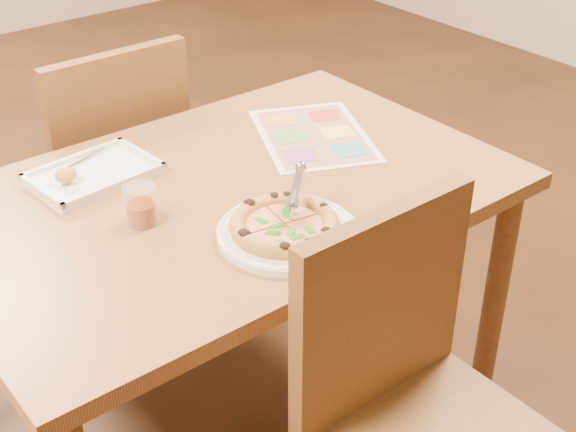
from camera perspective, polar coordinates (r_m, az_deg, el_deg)
dining_table at (r=1.90m, az=-4.25°, el=-0.25°), size 1.30×0.85×0.72m
chair_near at (r=1.58m, az=8.71°, el=-11.46°), size 0.42×0.42×0.47m
chair_far at (r=2.39m, az=-12.49°, el=4.33°), size 0.42×0.42×0.47m
plate at (r=1.67m, az=0.00°, el=-1.23°), size 0.30×0.30×0.02m
pizza at (r=1.66m, az=-0.27°, el=-0.65°), size 0.23×0.23×0.03m
pizza_cutter at (r=1.67m, az=0.55°, el=1.70°), size 0.11×0.10×0.08m
appetizer_tray at (r=1.93m, az=-13.76°, el=2.78°), size 0.30×0.22×0.05m
glass_tumbler at (r=1.73m, az=-10.43°, el=0.60°), size 0.07×0.07×0.09m
menu at (r=2.09m, az=1.83°, el=5.76°), size 0.40×0.45×0.00m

